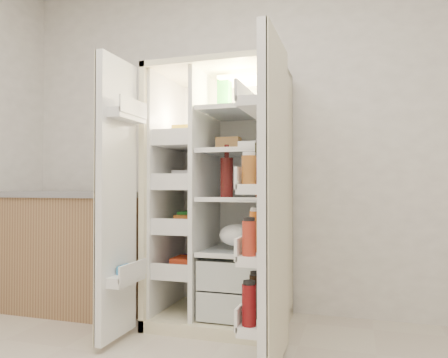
% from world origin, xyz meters
% --- Properties ---
extents(wall_back, '(4.00, 0.02, 2.70)m').
position_xyz_m(wall_back, '(0.00, 2.00, 1.35)').
color(wall_back, white).
rests_on(wall_back, floor).
extents(refrigerator, '(0.92, 0.70, 1.80)m').
position_xyz_m(refrigerator, '(-0.12, 1.65, 0.74)').
color(refrigerator, beige).
rests_on(refrigerator, floor).
extents(freezer_door, '(0.15, 0.40, 1.72)m').
position_xyz_m(freezer_door, '(-0.63, 1.05, 0.89)').
color(freezer_door, white).
rests_on(freezer_door, floor).
extents(fridge_door, '(0.17, 0.58, 1.72)m').
position_xyz_m(fridge_door, '(0.35, 0.96, 0.87)').
color(fridge_door, white).
rests_on(fridge_door, floor).
extents(kitchen_counter, '(1.27, 0.68, 0.92)m').
position_xyz_m(kitchen_counter, '(-1.36, 1.62, 0.46)').
color(kitchen_counter, '#9D7B4E').
rests_on(kitchen_counter, floor).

